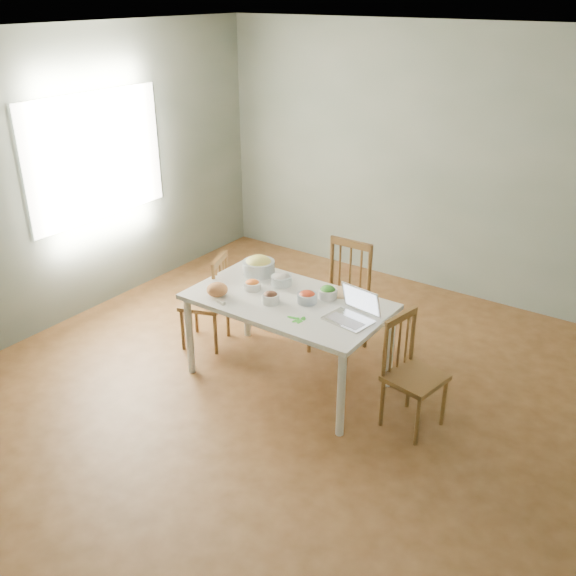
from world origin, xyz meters
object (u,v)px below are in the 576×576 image
Objects in this scene: chair_far at (339,300)px; chair_left at (204,300)px; dining_table at (288,340)px; chair_right at (416,375)px; laptop at (349,307)px; bowl_squash at (259,265)px; bread_boule at (217,290)px.

chair_left is (-1.05, -0.58, -0.06)m from chair_far.
chair_left is at bearing 176.64° from dining_table.
laptop reaches higher than chair_right.
chair_far is 1.14× the size of chair_left.
chair_far is 3.61× the size of bowl_squash.
chair_right reaches higher than dining_table.
laptop is (0.47, -0.68, 0.36)m from chair_far.
laptop is at bearing 106.78° from chair_right.
bowl_squash is (0.47, 0.20, 0.38)m from chair_left.
chair_right is 2.61× the size of laptop.
laptop is (1.07, 0.23, 0.06)m from bread_boule.
chair_far is at bearing 69.42° from chair_right.
bowl_squash is (-0.58, -0.38, 0.32)m from chair_far.
bread_boule is (-1.61, -0.29, 0.36)m from chair_right.
dining_table is at bearing -99.55° from chair_far.
dining_table is 0.75m from laptop.
laptop is (0.57, -0.04, 0.49)m from dining_table.
bread_boule is at bearing 33.57° from chair_left.
laptop reaches higher than chair_left.
chair_right is 1.67m from bread_boule.
bread_boule is (-0.50, -0.27, 0.43)m from dining_table.
dining_table is at bearing 65.68° from chair_left.
bowl_squash is at bearing 88.70° from bread_boule.
bowl_squash is at bearing 151.96° from dining_table.
bowl_squash is (-0.49, 0.26, 0.45)m from dining_table.
chair_left is 0.99× the size of chair_right.
dining_table is at bearing 28.44° from bread_boule.
dining_table is 0.71m from bowl_squash.
chair_far reaches higher than dining_table.
bowl_squash is (-1.60, 0.24, 0.38)m from chair_right.
bread_boule is (-0.59, -0.91, 0.30)m from chair_far.
chair_right is at bearing 1.03° from dining_table.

